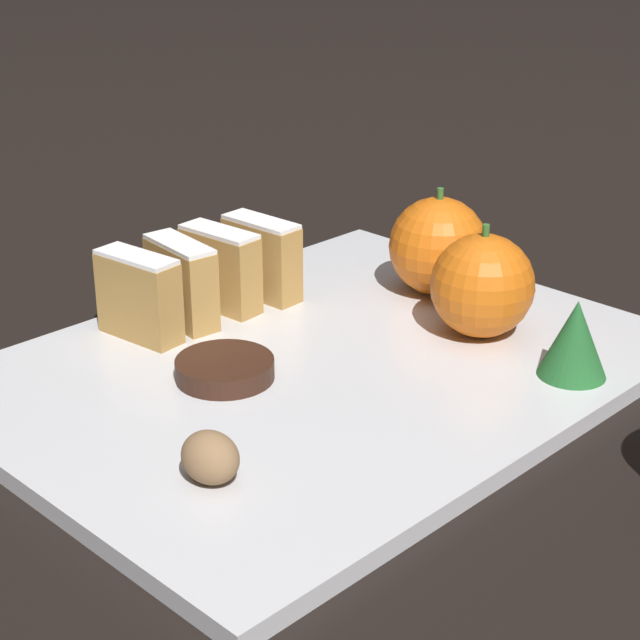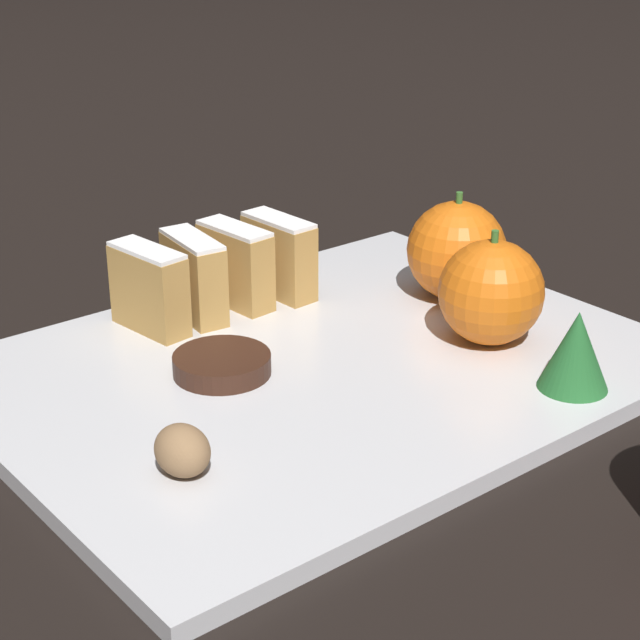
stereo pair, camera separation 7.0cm
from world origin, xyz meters
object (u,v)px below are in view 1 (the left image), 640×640
Objects in this scene: orange_near at (482,285)px; orange_far at (438,246)px; walnut at (210,457)px; chocolate_cookie at (225,369)px.

orange_near is 0.08m from orange_far.
orange_near is 0.26m from walnut.
walnut is at bearing -73.85° from orange_far.
orange_far reaches higher than orange_near.
chocolate_cookie is at bearing 135.92° from walnut.
orange_near is at bearing -29.05° from orange_far.
orange_far is at bearing 106.15° from walnut.
chocolate_cookie is at bearing -90.56° from orange_far.
orange_far is 0.21m from chocolate_cookie.
walnut is at bearing -86.77° from orange_near.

